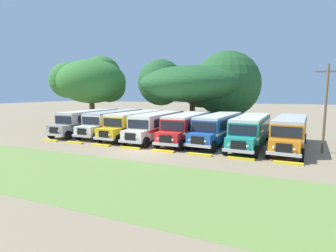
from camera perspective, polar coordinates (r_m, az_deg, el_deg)
The scene contains 21 objects.
ground_plane at distance 23.20m, azimuth -5.21°, elevation -5.41°, with size 220.00×220.00×0.00m, color #937F60.
foreground_grass_strip at distance 17.35m, azimuth -17.11°, elevation -10.04°, with size 80.00×8.29×0.01m, color olive.
parked_bus_slot_0 at distance 34.78m, azimuth -16.68°, elevation 1.16°, with size 2.98×10.88×2.82m.
parked_bus_slot_1 at distance 33.05m, azimuth -11.51°, elevation 1.02°, with size 2.74×10.85×2.82m.
parked_bus_slot_2 at distance 30.90m, azimuth -7.03°, elevation 0.69°, with size 2.92×10.87×2.82m.
parked_bus_slot_3 at distance 29.22m, azimuth -2.22°, elevation 0.36°, with size 2.70×10.84×2.82m.
parked_bus_slot_4 at distance 28.09m, azimuth 4.17°, elevation 0.08°, with size 2.72×10.84×2.82m.
parked_bus_slot_5 at distance 27.65m, azimuth 10.74°, elevation -0.14°, with size 3.40×10.95×2.82m.
parked_bus_slot_6 at distance 26.44m, azimuth 17.34°, elevation -0.68°, with size 3.11×10.90×2.82m.
parked_bus_slot_7 at distance 26.53m, azimuth 24.66°, elevation -0.98°, with size 3.43×10.95×2.82m.
curb_wheelstop_0 at distance 30.57m, azimuth -23.90°, elevation -2.80°, with size 2.00×0.36×0.15m, color yellow.
curb_wheelstop_1 at distance 28.28m, azimuth -19.42°, elevation -3.36°, with size 2.00×0.36×0.15m, color yellow.
curb_wheelstop_2 at distance 26.19m, azimuth -14.18°, elevation -3.98°, with size 2.00×0.36×0.15m, color yellow.
curb_wheelstop_3 at distance 24.36m, azimuth -8.08°, elevation -4.67°, with size 2.00×0.36×0.15m, color yellow.
curb_wheelstop_4 at distance 22.85m, azimuth -1.07°, elevation -5.38°, with size 2.00×0.36×0.15m, color yellow.
curb_wheelstop_5 at distance 21.73m, azimuth 6.81°, elevation -6.09°, with size 2.00×0.36×0.15m, color yellow.
curb_wheelstop_6 at distance 21.06m, azimuth 15.39°, elevation -6.73°, with size 2.00×0.36×0.15m, color yellow.
curb_wheelstop_7 at distance 20.88m, azimuth 24.34°, elevation -7.24°, with size 2.00×0.36×0.15m, color yellow.
broad_shade_tree at distance 39.90m, azimuth 7.09°, elevation 8.86°, with size 17.21×16.20×11.01m.
secondary_tree at distance 44.78m, azimuth -15.98°, elevation 9.34°, with size 12.18×10.89×11.10m.
utility_pole at distance 25.52m, azimuth 30.72°, elevation 3.66°, with size 1.80×0.20×7.35m.
Camera 1 is at (10.93, -19.83, 5.04)m, focal length 28.42 mm.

